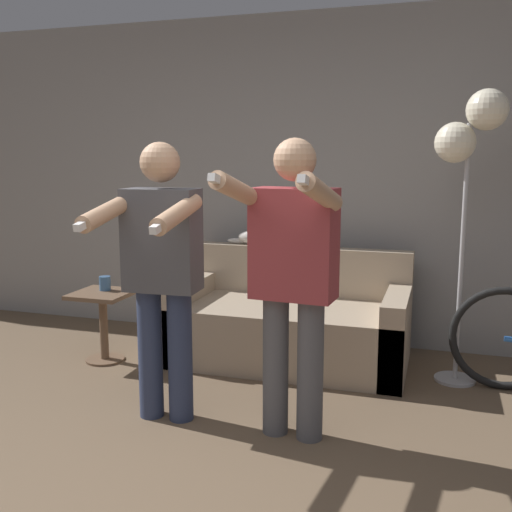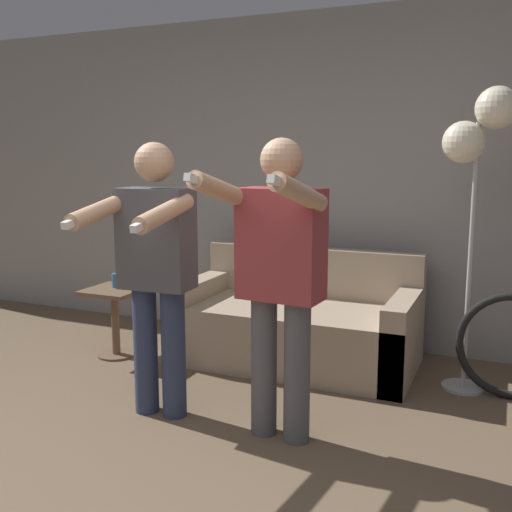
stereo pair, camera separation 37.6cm
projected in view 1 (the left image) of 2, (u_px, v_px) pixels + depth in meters
wall_back at (288, 181)px, 4.84m from camera, size 10.00×0.05×2.60m
couch at (290, 325)px, 4.42m from camera, size 1.70×0.87×0.80m
person_left at (161, 265)px, 3.32m from camera, size 0.50×0.69×1.58m
person_right at (293, 269)px, 3.09m from camera, size 0.54×0.69×1.59m
cat at (262, 236)px, 4.72m from camera, size 0.47×0.13×0.17m
floor_lamp at (470, 142)px, 3.78m from camera, size 0.44×0.27×1.91m
side_table at (103, 312)px, 4.39m from camera, size 0.41×0.41×0.52m
cup at (105, 283)px, 4.41m from camera, size 0.08×0.08×0.10m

